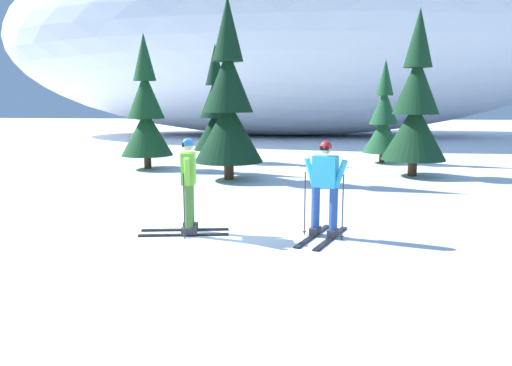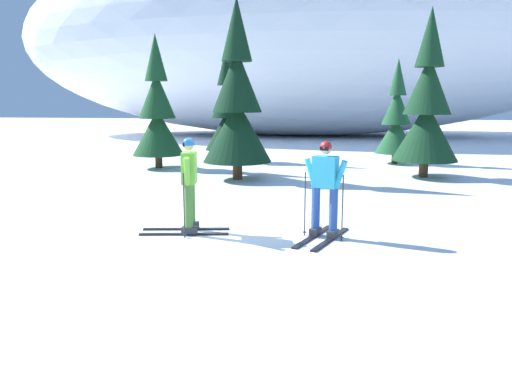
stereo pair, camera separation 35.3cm
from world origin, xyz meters
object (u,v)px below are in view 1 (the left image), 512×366
pine_tree_center (228,105)px  pine_tree_far_right (416,107)px  skier_lime_jacket (188,183)px  pine_tree_far_left (146,113)px  skier_cyan_jacket (325,187)px  pine_tree_center_left (216,113)px  pine_tree_center_right (383,120)px

pine_tree_center → pine_tree_far_right: 5.96m
skier_lime_jacket → pine_tree_far_left: 9.27m
pine_tree_far_left → pine_tree_far_right: 9.17m
pine_tree_center → skier_cyan_jacket: bearing=-66.5°
skier_cyan_jacket → pine_tree_far_right: size_ratio=0.32×
pine_tree_center_left → pine_tree_center: (1.27, -4.58, 0.35)m
skier_lime_jacket → pine_tree_far_right: bearing=54.2°
pine_tree_far_right → pine_tree_far_left: bearing=174.9°
skier_lime_jacket → pine_tree_center_left: 11.05m
skier_lime_jacket → pine_tree_center_right: size_ratio=0.44×
skier_cyan_jacket → pine_tree_center: size_ratio=0.31×
pine_tree_far_right → pine_tree_center: bearing=-167.0°
skier_lime_jacket → pine_tree_far_right: pine_tree_far_right is taller
pine_tree_far_left → pine_tree_center_right: 9.06m
skier_cyan_jacket → pine_tree_center_left: size_ratio=0.37×
skier_cyan_jacket → pine_tree_far_right: pine_tree_far_right is taller
skier_cyan_jacket → pine_tree_center_right: 11.42m
pine_tree_center_right → pine_tree_far_right: (0.47, -3.46, 0.53)m
pine_tree_far_right → skier_lime_jacket: bearing=-125.8°
pine_tree_far_left → pine_tree_center: (3.32, -2.16, 0.30)m
skier_cyan_jacket → pine_tree_far_left: pine_tree_far_left is taller
skier_cyan_jacket → pine_tree_far_left: bearing=125.6°
skier_lime_jacket → pine_tree_far_left: pine_tree_far_left is taller
pine_tree_center → pine_tree_far_right: bearing=13.0°
skier_lime_jacket → pine_tree_center_left: pine_tree_center_left is taller
skier_cyan_jacket → pine_tree_center_right: size_ratio=0.43×
pine_tree_center_left → skier_cyan_jacket: bearing=-69.8°
pine_tree_far_right → pine_tree_center_left: bearing=155.4°
pine_tree_center_left → pine_tree_center_right: (6.61, 0.22, -0.26)m
pine_tree_center → pine_tree_center_right: (5.34, 4.80, -0.61)m
skier_cyan_jacket → pine_tree_center_left: 11.63m
skier_cyan_jacket → pine_tree_center_left: pine_tree_center_left is taller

